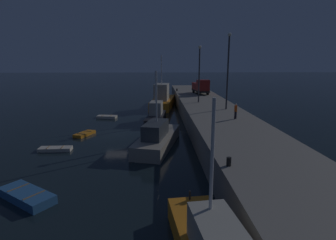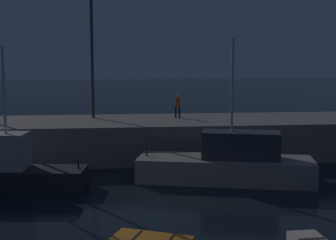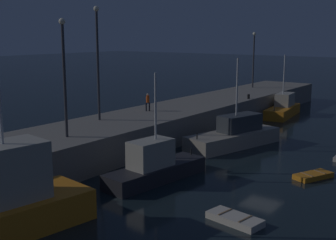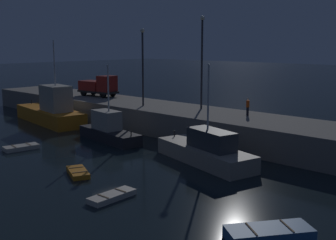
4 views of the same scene
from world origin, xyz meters
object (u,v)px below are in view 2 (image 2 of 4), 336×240
at_px(lamp_post_east, 92,40).
at_px(fishing_boat_blue, 228,164).
at_px(dockworker, 178,104).
at_px(fishing_boat_orange, 4,169).

bearing_deg(lamp_post_east, fishing_boat_blue, -49.40).
xyz_separation_m(lamp_post_east, dockworker, (5.75, -0.48, -4.33)).
bearing_deg(fishing_boat_blue, dockworker, 101.25).
relative_size(fishing_boat_blue, fishing_boat_orange, 1.21).
height_order(fishing_boat_blue, fishing_boat_orange, fishing_boat_blue).
xyz_separation_m(fishing_boat_blue, dockworker, (-1.61, 8.12, 2.42)).
xyz_separation_m(fishing_boat_orange, lamp_post_east, (3.95, 8.78, 6.70)).
height_order(fishing_boat_blue, dockworker, fishing_boat_blue).
bearing_deg(fishing_boat_blue, fishing_boat_orange, -179.10).
distance_m(fishing_boat_orange, dockworker, 12.98).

